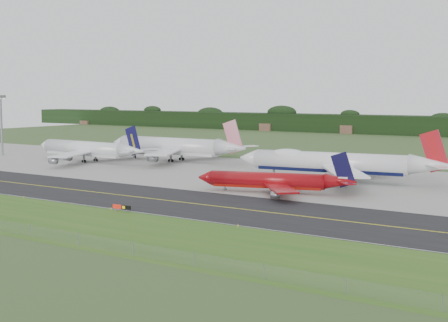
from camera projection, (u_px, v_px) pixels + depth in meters
ground at (169, 197)px, 155.80m from camera, size 600.00×600.00×0.00m
grass_verge at (63, 221)px, 126.55m from camera, size 400.00×30.00×0.01m
taxiway at (159, 199)px, 152.45m from camera, size 400.00×32.00×0.02m
apron at (268, 175)px, 198.41m from camera, size 400.00×78.00×0.01m
taxiway_centreline at (159, 199)px, 152.45m from camera, size 400.00×0.40×0.00m
taxiway_edge_line at (116, 209)px, 139.50m from camera, size 400.00×0.25×0.00m
perimeter_fence at (10, 227)px, 115.57m from camera, size 320.00×0.10×320.00m
horizon_treeline at (442, 127)px, 383.98m from camera, size 700.00×25.00×12.00m
jet_ba_747 at (337, 163)px, 183.81m from camera, size 63.95×52.54×16.08m
jet_red_737 at (276, 181)px, 162.43m from camera, size 41.31×32.91×11.35m
jet_navy_gold at (89, 149)px, 237.22m from camera, size 56.34×49.09×14.55m
jet_star_tail at (176, 147)px, 239.43m from camera, size 62.95×52.93×16.67m
floodlight_mast at (1, 114)px, 261.10m from camera, size 3.14×3.14×25.31m
taxiway_sign at (122, 207)px, 136.06m from camera, size 4.70×0.69×1.57m
edge_marker_left at (24, 197)px, 154.62m from camera, size 0.16×0.16×0.50m
edge_marker_center at (111, 209)px, 138.88m from camera, size 0.16×0.16×0.50m
edge_marker_right at (238, 226)px, 120.98m from camera, size 0.16×0.16×0.50m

